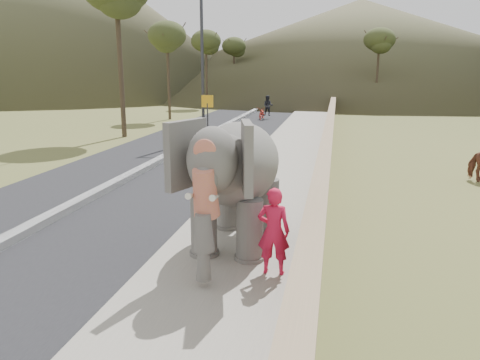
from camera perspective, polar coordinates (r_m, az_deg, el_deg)
ground at (r=9.75m, az=-0.87°, el=-9.35°), size 160.00×160.00×0.00m
road at (r=20.37m, az=-8.58°, el=2.76°), size 7.00×120.00×0.03m
median at (r=20.35m, az=-8.59°, el=3.02°), size 0.35×120.00×0.22m
walkway at (r=19.23m, az=5.57°, el=2.39°), size 3.00×120.00×0.15m
parapet at (r=19.05m, az=10.55°, el=3.57°), size 0.30×120.00×1.10m
lamppost at (r=25.03m, az=-3.95°, el=16.06°), size 1.76×0.36×8.00m
signboard at (r=24.14m, az=-3.99°, el=8.47°), size 0.60×0.08×2.40m
hill_left at (r=75.59m, az=-21.50°, el=18.22°), size 60.00×60.00×22.00m
hill_far at (r=78.89m, az=14.34°, el=15.57°), size 80.00×80.00×14.00m
elephant_and_man at (r=9.70m, az=-0.21°, el=-0.18°), size 2.28×3.83×2.70m
motorcyclist at (r=35.03m, az=3.00°, el=8.51°), size 1.13×1.68×1.76m
trees at (r=38.54m, az=14.71°, el=13.25°), size 46.58×34.11×9.38m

